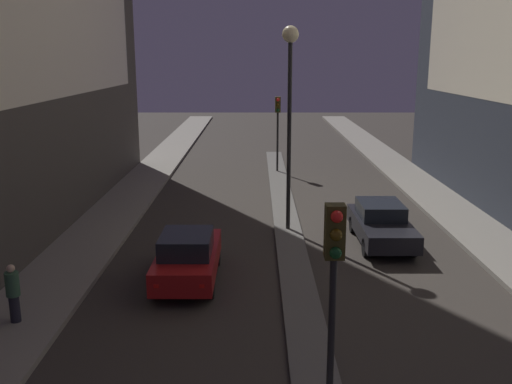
{
  "coord_description": "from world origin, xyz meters",
  "views": [
    {
      "loc": [
        -1.27,
        -4.35,
        6.77
      ],
      "look_at": [
        -1.31,
        21.87,
        0.5
      ],
      "focal_mm": 40.0,
      "sensor_mm": 36.0,
      "label": 1
    }
  ],
  "objects": [
    {
      "name": "traffic_light_mid",
      "position": [
        0.0,
        28.93,
        3.32
      ],
      "size": [
        0.32,
        0.42,
        4.37
      ],
      "color": "black",
      "rests_on": "median_strip"
    },
    {
      "name": "car_left_lane",
      "position": [
        -3.35,
        12.12,
        0.8
      ],
      "size": [
        1.77,
        4.28,
        1.6
      ],
      "color": "maroon",
      "rests_on": "ground"
    },
    {
      "name": "pedestrian_on_left_sidewalk",
      "position": [
        -7.41,
        9.05,
        0.97
      ],
      "size": [
        0.35,
        0.35,
        1.54
      ],
      "color": "black",
      "rests_on": "sidewalk_left"
    },
    {
      "name": "street_lamp",
      "position": [
        0.0,
        17.33,
        5.88
      ],
      "size": [
        0.62,
        0.62,
        7.76
      ],
      "color": "black",
      "rests_on": "median_strip"
    },
    {
      "name": "car_right_lane",
      "position": [
        3.35,
        15.82,
        0.76
      ],
      "size": [
        1.83,
        4.49,
        1.49
      ],
      "color": "black",
      "rests_on": "ground"
    },
    {
      "name": "traffic_light_near",
      "position": [
        0.0,
        4.38,
        3.32
      ],
      "size": [
        0.32,
        0.42,
        4.37
      ],
      "color": "black",
      "rests_on": "median_strip"
    },
    {
      "name": "median_strip",
      "position": [
        0.0,
        18.45,
        0.05
      ],
      "size": [
        1.06,
        34.9,
        0.1
      ],
      "color": "#56544F",
      "rests_on": "ground"
    }
  ]
}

